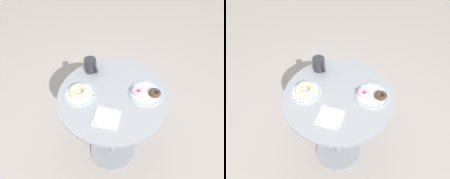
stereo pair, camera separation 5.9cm
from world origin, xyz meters
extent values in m
cube|color=#9E9389|center=(0.00, 0.00, -0.01)|extent=(7.00, 7.00, 0.02)
cylinder|color=gray|center=(0.00, 0.00, 0.75)|extent=(0.65, 0.65, 0.02)
cylinder|color=gray|center=(0.00, 0.00, 0.38)|extent=(0.06, 0.06, 0.71)
cylinder|color=gray|center=(0.00, 0.00, 0.01)|extent=(0.38, 0.38, 0.03)
cylinder|color=white|center=(-0.19, -0.01, 0.76)|extent=(0.18, 0.18, 0.01)
torus|color=#3D75BC|center=(-0.19, -0.01, 0.76)|extent=(0.18, 0.18, 0.01)
cylinder|color=white|center=(0.19, 0.01, 0.76)|extent=(0.19, 0.19, 0.01)
torus|color=#3D75BC|center=(0.19, 0.01, 0.76)|extent=(0.19, 0.19, 0.01)
torus|color=#E0B789|center=(-0.20, -0.01, 0.78)|extent=(0.13, 0.13, 0.03)
torus|color=#422819|center=(0.24, 0.00, 0.78)|extent=(0.09, 0.09, 0.02)
torus|color=pink|center=(0.14, 0.01, 0.78)|extent=(0.10, 0.10, 0.02)
cube|color=white|center=(-0.03, -0.17, 0.76)|extent=(0.16, 0.15, 0.01)
cylinder|color=#28282D|center=(-0.15, 0.20, 0.80)|extent=(0.08, 0.08, 0.09)
torus|color=#28282D|center=(-0.12, 0.17, 0.81)|extent=(0.05, 0.06, 0.07)
camera|label=1|loc=(0.02, -0.73, 1.62)|focal=30.79mm
camera|label=2|loc=(0.08, -0.72, 1.62)|focal=30.79mm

